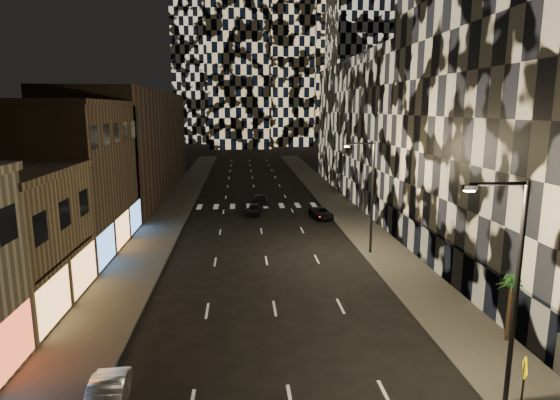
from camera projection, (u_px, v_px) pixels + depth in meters
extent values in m
cube|color=#47443F|center=(174.00, 207.00, 56.44)|extent=(4.00, 120.00, 0.15)
cube|color=#47443F|center=(338.00, 204.00, 58.07)|extent=(4.00, 120.00, 0.15)
cube|color=#4C4C47|center=(192.00, 206.00, 56.61)|extent=(0.20, 120.00, 0.15)
cube|color=#4C4C47|center=(321.00, 204.00, 57.89)|extent=(0.20, 120.00, 0.15)
cube|color=brown|center=(58.00, 179.00, 38.59)|extent=(10.00, 15.00, 12.00)
cube|color=brown|center=(131.00, 143.00, 64.31)|extent=(10.00, 40.00, 14.00)
cube|color=#383838|center=(443.00, 256.00, 33.04)|extent=(0.60, 25.00, 3.00)
cube|color=#232326|center=(401.00, 129.00, 64.00)|extent=(16.00, 40.00, 18.00)
cylinder|color=black|center=(516.00, 296.00, 17.95)|extent=(0.20, 0.20, 9.00)
cylinder|color=black|center=(499.00, 184.00, 17.02)|extent=(2.20, 0.14, 0.14)
cube|color=black|center=(470.00, 187.00, 16.95)|extent=(0.50, 0.25, 0.18)
cube|color=#FFEAB2|center=(469.00, 191.00, 16.97)|extent=(0.35, 0.18, 0.06)
cylinder|color=black|center=(372.00, 198.00, 37.51)|extent=(0.20, 0.20, 9.00)
cylinder|color=black|center=(361.00, 143.00, 36.58)|extent=(2.20, 0.14, 0.14)
cube|color=black|center=(347.00, 145.00, 36.51)|extent=(0.50, 0.25, 0.18)
cube|color=#FFEAB2|center=(347.00, 147.00, 36.53)|extent=(0.35, 0.18, 0.06)
imported|color=black|center=(254.00, 209.00, 52.47)|extent=(1.91, 3.81, 1.25)
imported|color=black|center=(261.00, 199.00, 58.14)|extent=(2.06, 4.63, 1.32)
imported|color=black|center=(321.00, 213.00, 50.78)|extent=(2.42, 4.37, 1.16)
cylinder|color=black|center=(522.00, 393.00, 17.14)|extent=(0.08, 0.08, 2.65)
cube|color=#EED100|center=(525.00, 368.00, 16.95)|extent=(0.44, 0.87, 0.93)
cube|color=black|center=(524.00, 368.00, 16.95)|extent=(0.12, 0.22, 0.42)
cylinder|color=#47331E|center=(509.00, 313.00, 23.57)|extent=(0.22, 0.22, 2.95)
sphere|color=#1A4A1B|center=(512.00, 282.00, 23.26)|extent=(0.65, 0.65, 0.65)
cone|color=#1A4A1B|center=(517.00, 284.00, 23.21)|extent=(1.29, 0.66, 0.78)
cone|color=#1A4A1B|center=(514.00, 282.00, 23.40)|extent=(1.22, 0.90, 0.78)
cone|color=#1A4A1B|center=(510.00, 282.00, 23.49)|extent=(0.40, 1.30, 0.78)
cone|color=#1A4A1B|center=(507.00, 282.00, 23.41)|extent=(1.09, 1.09, 0.78)
cone|color=#1A4A1B|center=(508.00, 284.00, 23.22)|extent=(1.30, 0.40, 0.78)
cone|color=#1A4A1B|center=(512.00, 285.00, 23.06)|extent=(0.90, 1.22, 0.78)
cone|color=#1A4A1B|center=(516.00, 285.00, 23.06)|extent=(0.67, 1.29, 0.78)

